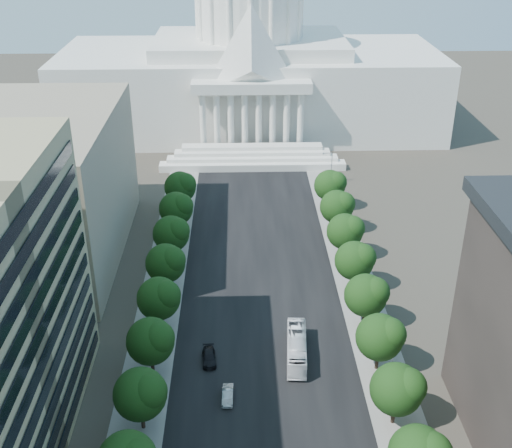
{
  "coord_description": "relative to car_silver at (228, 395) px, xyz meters",
  "views": [
    {
      "loc": [
        -3.77,
        -21.33,
        67.83
      ],
      "look_at": [
        -1.0,
        76.9,
        17.89
      ],
      "focal_mm": 45.0,
      "sensor_mm": 36.0,
      "label": 1
    }
  ],
  "objects": [
    {
      "name": "road_asphalt",
      "position": [
        5.96,
        36.53,
        -0.77
      ],
      "size": [
        30.0,
        260.0,
        0.01
      ],
      "primitive_type": "cube",
      "color": "black",
      "rests_on": "ground"
    },
    {
      "name": "sidewalk_left",
      "position": [
        -13.04,
        36.53,
        -0.77
      ],
      "size": [
        8.0,
        260.0,
        0.02
      ],
      "primitive_type": "cube",
      "color": "gray",
      "rests_on": "ground"
    },
    {
      "name": "sidewalk_right",
      "position": [
        24.96,
        36.53,
        -0.77
      ],
      "size": [
        8.0,
        260.0,
        0.02
      ],
      "primitive_type": "cube",
      "color": "gray",
      "rests_on": "ground"
    },
    {
      "name": "capitol",
      "position": [
        5.96,
        131.42,
        19.23
      ],
      "size": [
        120.0,
        56.0,
        73.0
      ],
      "color": "white",
      "rests_on": "ground"
    },
    {
      "name": "office_block_left_far",
      "position": [
        -42.04,
        46.53,
        14.23
      ],
      "size": [
        38.0,
        52.0,
        30.0
      ],
      "primitive_type": "cube",
      "color": "gray",
      "rests_on": "ground"
    },
    {
      "name": "tree_l_d",
      "position": [
        -11.7,
        -5.67,
        5.68
      ],
      "size": [
        7.79,
        7.6,
        9.97
      ],
      "color": "#33261C",
      "rests_on": "ground"
    },
    {
      "name": "tree_l_e",
      "position": [
        -11.7,
        6.33,
        5.68
      ],
      "size": [
        7.79,
        7.6,
        9.97
      ],
      "color": "#33261C",
      "rests_on": "ground"
    },
    {
      "name": "tree_l_f",
      "position": [
        -11.7,
        18.33,
        5.68
      ],
      "size": [
        7.79,
        7.6,
        9.97
      ],
      "color": "#33261C",
      "rests_on": "ground"
    },
    {
      "name": "tree_l_g",
      "position": [
        -11.7,
        30.33,
        5.68
      ],
      "size": [
        7.79,
        7.6,
        9.97
      ],
      "color": "#33261C",
      "rests_on": "ground"
    },
    {
      "name": "tree_l_h",
      "position": [
        -11.7,
        42.33,
        5.68
      ],
      "size": [
        7.79,
        7.6,
        9.97
      ],
      "color": "#33261C",
      "rests_on": "ground"
    },
    {
      "name": "tree_l_i",
      "position": [
        -11.7,
        54.33,
        5.68
      ],
      "size": [
        7.79,
        7.6,
        9.97
      ],
      "color": "#33261C",
      "rests_on": "ground"
    },
    {
      "name": "tree_l_j",
      "position": [
        -11.7,
        66.33,
        5.68
      ],
      "size": [
        7.79,
        7.6,
        9.97
      ],
      "color": "#33261C",
      "rests_on": "ground"
    },
    {
      "name": "tree_r_d",
      "position": [
        24.3,
        -5.67,
        5.68
      ],
      "size": [
        7.79,
        7.6,
        9.97
      ],
      "color": "#33261C",
      "rests_on": "ground"
    },
    {
      "name": "tree_r_e",
      "position": [
        24.3,
        6.33,
        5.68
      ],
      "size": [
        7.79,
        7.6,
        9.97
      ],
      "color": "#33261C",
      "rests_on": "ground"
    },
    {
      "name": "tree_r_f",
      "position": [
        24.3,
        18.33,
        5.68
      ],
      "size": [
        7.79,
        7.6,
        9.97
      ],
      "color": "#33261C",
      "rests_on": "ground"
    },
    {
      "name": "tree_r_g",
      "position": [
        24.3,
        30.33,
        5.68
      ],
      "size": [
        7.79,
        7.6,
        9.97
      ],
      "color": "#33261C",
      "rests_on": "ground"
    },
    {
      "name": "tree_r_h",
      "position": [
        24.3,
        42.33,
        5.68
      ],
      "size": [
        7.79,
        7.6,
        9.97
      ],
      "color": "#33261C",
      "rests_on": "ground"
    },
    {
      "name": "tree_r_i",
      "position": [
        24.3,
        54.33,
        5.68
      ],
      "size": [
        7.79,
        7.6,
        9.97
      ],
      "color": "#33261C",
      "rests_on": "ground"
    },
    {
      "name": "tree_r_j",
      "position": [
        24.3,
        66.33,
        5.68
      ],
      "size": [
        7.79,
        7.6,
        9.97
      ],
      "color": "#33261C",
      "rests_on": "ground"
    },
    {
      "name": "streetlight_c",
      "position": [
        25.86,
        6.53,
        5.05
      ],
      "size": [
        2.61,
        0.44,
        9.0
      ],
      "color": "gray",
      "rests_on": "ground"
    },
    {
      "name": "streetlight_d",
      "position": [
        25.86,
        31.53,
        5.05
      ],
      "size": [
        2.61,
        0.44,
        9.0
      ],
      "color": "gray",
      "rests_on": "ground"
    },
    {
      "name": "streetlight_e",
      "position": [
        25.86,
        56.53,
        5.05
      ],
      "size": [
        2.61,
        0.44,
        9.0
      ],
      "color": "gray",
      "rests_on": "ground"
    },
    {
      "name": "streetlight_f",
      "position": [
        25.86,
        81.53,
        5.05
      ],
      "size": [
        2.61,
        0.44,
        9.0
      ],
      "color": "gray",
      "rests_on": "ground"
    },
    {
      "name": "car_silver",
      "position": [
        0.0,
        0.0,
        0.0
      ],
      "size": [
        1.75,
        4.74,
        1.55
      ],
      "primitive_type": "imported",
      "rotation": [
        0.0,
        0.0,
        -0.02
      ],
      "color": "#A7A9AF",
      "rests_on": "ground"
    },
    {
      "name": "car_dark_b",
      "position": [
        -3.15,
        9.05,
        0.0
      ],
      "size": [
        2.6,
        5.52,
        1.56
      ],
      "primitive_type": "imported",
      "rotation": [
        0.0,
        0.0,
        0.08
      ],
      "color": "black",
      "rests_on": "ground"
    },
    {
      "name": "city_bus",
      "position": [
        11.27,
        9.83,
        1.06
      ],
      "size": [
        4.05,
        13.38,
        3.67
      ],
      "primitive_type": "imported",
      "rotation": [
        0.0,
        0.0,
        -0.07
      ],
      "color": "white",
      "rests_on": "ground"
    }
  ]
}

